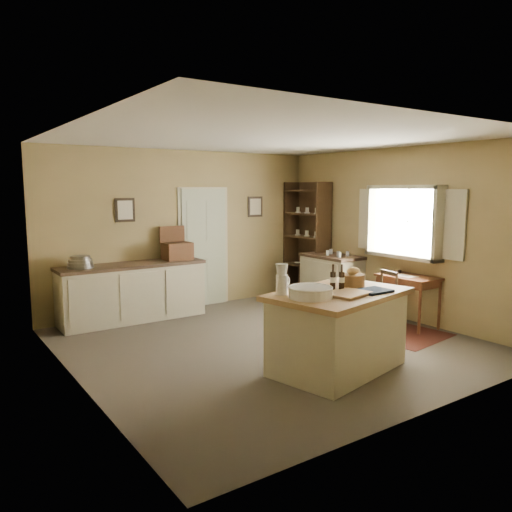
{
  "coord_description": "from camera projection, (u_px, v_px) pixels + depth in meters",
  "views": [
    {
      "loc": [
        -3.83,
        -5.21,
        2.06
      ],
      "look_at": [
        -0.03,
        0.31,
        1.15
      ],
      "focal_mm": 35.0,
      "sensor_mm": 36.0,
      "label": 1
    }
  ],
  "objects": [
    {
      "name": "writing_desk",
      "position": [
        408.0,
        282.0,
        7.45
      ],
      "size": [
        0.53,
        0.87,
        0.82
      ],
      "color": "#3E1E10",
      "rests_on": "ground"
    },
    {
      "name": "right_cabinet",
      "position": [
        332.0,
        280.0,
        8.82
      ],
      "size": [
        0.61,
        1.09,
        0.99
      ],
      "color": "#B3AD8C",
      "rests_on": "ground"
    },
    {
      "name": "shelving_unit",
      "position": [
        309.0,
        240.0,
        9.49
      ],
      "size": [
        0.37,
        0.98,
        2.18
      ],
      "color": "black",
      "rests_on": "ground"
    },
    {
      "name": "desk_chair",
      "position": [
        377.0,
        304.0,
        7.05
      ],
      "size": [
        0.48,
        0.48,
        0.88
      ],
      "primitive_type": null,
      "rotation": [
        0.0,
        0.0,
        -0.19
      ],
      "color": "black",
      "rests_on": "ground"
    },
    {
      "name": "window",
      "position": [
        406.0,
        222.0,
        7.67
      ],
      "size": [
        0.25,
        1.99,
        1.12
      ],
      "color": "#B3AD8C",
      "rests_on": "ground"
    },
    {
      "name": "wall_front",
      "position": [
        436.0,
        269.0,
        4.46
      ],
      "size": [
        5.0,
        0.1,
        2.7
      ],
      "primitive_type": "cube",
      "color": "#957F50",
      "rests_on": "ground"
    },
    {
      "name": "sideboard",
      "position": [
        133.0,
        290.0,
        7.81
      ],
      "size": [
        2.27,
        0.64,
        1.18
      ],
      "color": "#B3AD8C",
      "rests_on": "ground"
    },
    {
      "name": "work_island",
      "position": [
        337.0,
        329.0,
        5.66
      ],
      "size": [
        1.79,
        1.36,
        1.2
      ],
      "rotation": [
        0.0,
        0.0,
        0.22
      ],
      "color": "#B3AD8C",
      "rests_on": "ground"
    },
    {
      "name": "ground",
      "position": [
        271.0,
        343.0,
        6.68
      ],
      "size": [
        5.0,
        5.0,
        0.0
      ],
      "primitive_type": "plane",
      "color": "#50493D",
      "rests_on": "ground"
    },
    {
      "name": "ceiling",
      "position": [
        271.0,
        138.0,
        6.32
      ],
      "size": [
        5.0,
        5.0,
        0.0
      ],
      "primitive_type": "plane",
      "color": "silver",
      "rests_on": "wall_back"
    },
    {
      "name": "wall_left",
      "position": [
        74.0,
        259.0,
        5.09
      ],
      "size": [
        0.1,
        5.0,
        2.7
      ],
      "primitive_type": "cube",
      "color": "#957F50",
      "rests_on": "ground"
    },
    {
      "name": "wall_right",
      "position": [
        398.0,
        233.0,
        7.9
      ],
      "size": [
        0.1,
        5.0,
        2.7
      ],
      "primitive_type": "cube",
      "color": "#957F50",
      "rests_on": "ground"
    },
    {
      "name": "wall_back",
      "position": [
        185.0,
        230.0,
        8.54
      ],
      "size": [
        5.0,
        0.1,
        2.7
      ],
      "primitive_type": "cube",
      "color": "#957F50",
      "rests_on": "ground"
    },
    {
      "name": "framed_prints",
      "position": [
        195.0,
        208.0,
        8.58
      ],
      "size": [
        2.82,
        0.02,
        0.38
      ],
      "color": "black",
      "rests_on": "ground"
    },
    {
      "name": "rug",
      "position": [
        386.0,
        330.0,
        7.28
      ],
      "size": [
        1.3,
        1.73,
        0.01
      ],
      "primitive_type": "cube",
      "rotation": [
        0.0,
        0.0,
        0.13
      ],
      "color": "#441614",
      "rests_on": "ground"
    },
    {
      "name": "door",
      "position": [
        204.0,
        246.0,
        8.75
      ],
      "size": [
        0.97,
        0.06,
        2.11
      ],
      "primitive_type": "cube",
      "color": "#9FA78A",
      "rests_on": "ground"
    }
  ]
}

